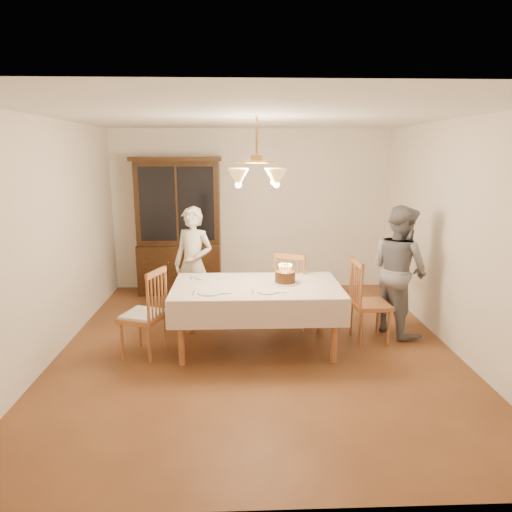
{
  "coord_description": "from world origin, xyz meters",
  "views": [
    {
      "loc": [
        -0.2,
        -4.97,
        2.23
      ],
      "look_at": [
        0.0,
        0.2,
        1.05
      ],
      "focal_mm": 32.0,
      "sensor_mm": 36.0,
      "label": 1
    }
  ],
  "objects_px": {
    "china_hutch": "(179,229)",
    "chair_far_side": "(293,293)",
    "elderly_woman": "(194,265)",
    "dining_table": "(257,291)",
    "birthday_cake": "(285,277)"
  },
  "relations": [
    {
      "from": "china_hutch",
      "to": "chair_far_side",
      "type": "distance_m",
      "value": 2.36
    },
    {
      "from": "elderly_woman",
      "to": "dining_table",
      "type": "bearing_deg",
      "value": -24.6
    },
    {
      "from": "china_hutch",
      "to": "chair_far_side",
      "type": "bearing_deg",
      "value": -43.86
    },
    {
      "from": "dining_table",
      "to": "china_hutch",
      "type": "xyz_separation_m",
      "value": [
        -1.15,
        2.25,
        0.36
      ]
    },
    {
      "from": "china_hutch",
      "to": "elderly_woman",
      "type": "distance_m",
      "value": 1.38
    },
    {
      "from": "dining_table",
      "to": "elderly_woman",
      "type": "distance_m",
      "value": 1.24
    },
    {
      "from": "dining_table",
      "to": "elderly_woman",
      "type": "bearing_deg",
      "value": 130.4
    },
    {
      "from": "dining_table",
      "to": "birthday_cake",
      "type": "relative_size",
      "value": 6.33
    },
    {
      "from": "dining_table",
      "to": "elderly_woman",
      "type": "xyz_separation_m",
      "value": [
        -0.8,
        0.95,
        0.09
      ]
    },
    {
      "from": "chair_far_side",
      "to": "elderly_woman",
      "type": "height_order",
      "value": "elderly_woman"
    },
    {
      "from": "china_hutch",
      "to": "elderly_woman",
      "type": "height_order",
      "value": "china_hutch"
    },
    {
      "from": "chair_far_side",
      "to": "dining_table",
      "type": "bearing_deg",
      "value": -126.46
    },
    {
      "from": "dining_table",
      "to": "elderly_woman",
      "type": "relative_size",
      "value": 1.23
    },
    {
      "from": "birthday_cake",
      "to": "dining_table",
      "type": "bearing_deg",
      "value": -169.25
    },
    {
      "from": "china_hutch",
      "to": "birthday_cake",
      "type": "xyz_separation_m",
      "value": [
        1.48,
        -2.19,
        -0.21
      ]
    }
  ]
}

